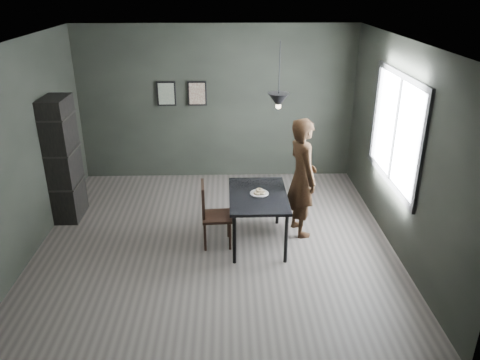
{
  "coord_description": "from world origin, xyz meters",
  "views": [
    {
      "loc": [
        0.18,
        -5.84,
        3.51
      ],
      "look_at": [
        0.35,
        0.05,
        0.95
      ],
      "focal_mm": 35.0,
      "sensor_mm": 36.0,
      "label": 1
    }
  ],
  "objects_px": {
    "white_plate": "(259,194)",
    "woman": "(302,178)",
    "cafe_table": "(258,200)",
    "wood_chair": "(211,210)",
    "shelf_unit": "(63,160)",
    "pendant_lamp": "(278,100)"
  },
  "relations": [
    {
      "from": "shelf_unit",
      "to": "pendant_lamp",
      "type": "distance_m",
      "value": 3.44
    },
    {
      "from": "cafe_table",
      "to": "wood_chair",
      "type": "xyz_separation_m",
      "value": [
        -0.66,
        -0.04,
        -0.14
      ]
    },
    {
      "from": "woman",
      "to": "shelf_unit",
      "type": "distance_m",
      "value": 3.62
    },
    {
      "from": "white_plate",
      "to": "shelf_unit",
      "type": "distance_m",
      "value": 3.07
    },
    {
      "from": "cafe_table",
      "to": "woman",
      "type": "xyz_separation_m",
      "value": [
        0.65,
        0.28,
        0.21
      ]
    },
    {
      "from": "cafe_table",
      "to": "white_plate",
      "type": "height_order",
      "value": "white_plate"
    },
    {
      "from": "shelf_unit",
      "to": "pendant_lamp",
      "type": "height_order",
      "value": "pendant_lamp"
    },
    {
      "from": "wood_chair",
      "to": "pendant_lamp",
      "type": "distance_m",
      "value": 1.78
    },
    {
      "from": "white_plate",
      "to": "wood_chair",
      "type": "relative_size",
      "value": 0.25
    },
    {
      "from": "white_plate",
      "to": "pendant_lamp",
      "type": "bearing_deg",
      "value": 21.49
    },
    {
      "from": "white_plate",
      "to": "woman",
      "type": "relative_size",
      "value": 0.13
    },
    {
      "from": "cafe_table",
      "to": "shelf_unit",
      "type": "relative_size",
      "value": 0.62
    },
    {
      "from": "woman",
      "to": "wood_chair",
      "type": "distance_m",
      "value": 1.39
    },
    {
      "from": "white_plate",
      "to": "shelf_unit",
      "type": "height_order",
      "value": "shelf_unit"
    },
    {
      "from": "cafe_table",
      "to": "pendant_lamp",
      "type": "distance_m",
      "value": 1.41
    },
    {
      "from": "wood_chair",
      "to": "cafe_table",
      "type": "bearing_deg",
      "value": 0.06
    },
    {
      "from": "woman",
      "to": "shelf_unit",
      "type": "height_order",
      "value": "shelf_unit"
    },
    {
      "from": "shelf_unit",
      "to": "pendant_lamp",
      "type": "bearing_deg",
      "value": -13.77
    },
    {
      "from": "cafe_table",
      "to": "pendant_lamp",
      "type": "relative_size",
      "value": 1.39
    },
    {
      "from": "white_plate",
      "to": "woman",
      "type": "bearing_deg",
      "value": 23.1
    },
    {
      "from": "cafe_table",
      "to": "shelf_unit",
      "type": "bearing_deg",
      "value": 163.31
    },
    {
      "from": "white_plate",
      "to": "cafe_table",
      "type": "bearing_deg",
      "value": -153.83
    }
  ]
}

